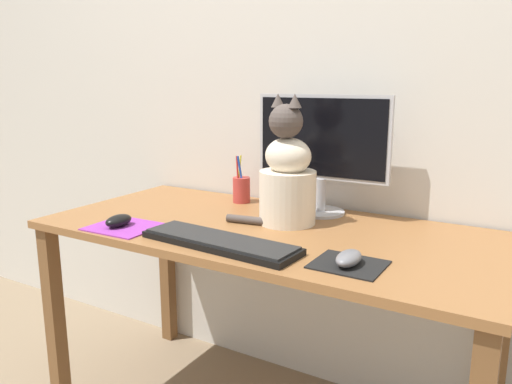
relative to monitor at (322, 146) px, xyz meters
name	(u,v)px	position (x,y,z in m)	size (l,w,h in m)	color
wall_back	(318,55)	(-0.08, 0.13, 0.31)	(7.00, 0.04, 2.50)	beige
desk	(266,254)	(-0.08, -0.24, -0.32)	(1.43, 0.67, 0.71)	brown
monitor	(322,146)	(0.00, 0.00, 0.00)	(0.47, 0.17, 0.41)	#B2B2B7
keyboard	(220,242)	(-0.10, -0.47, -0.22)	(0.48, 0.17, 0.02)	black
mousepad_left	(124,227)	(-0.46, -0.47, -0.23)	(0.21, 0.19, 0.00)	purple
mousepad_right	(349,264)	(0.26, -0.43, -0.23)	(0.18, 0.15, 0.00)	black
computer_mouse_left	(119,221)	(-0.47, -0.48, -0.21)	(0.06, 0.10, 0.04)	black
computer_mouse_right	(349,258)	(0.27, -0.44, -0.21)	(0.06, 0.10, 0.04)	slate
cat	(287,177)	(-0.04, -0.17, -0.08)	(0.28, 0.21, 0.41)	beige
pen_cup	(241,189)	(-0.32, 0.00, -0.18)	(0.07, 0.07, 0.18)	#B23833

